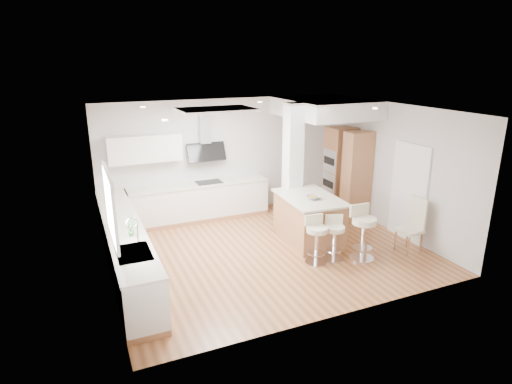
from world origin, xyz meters
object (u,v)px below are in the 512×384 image
peninsula (309,218)px  bar_stool_c (363,230)px  bar_stool_b (334,235)px  dining_chair (413,223)px  bar_stool_a (316,237)px

peninsula → bar_stool_c: size_ratio=1.56×
bar_stool_b → bar_stool_c: bar_stool_c is taller
peninsula → bar_stool_b: bearing=-87.2°
bar_stool_c → dining_chair: dining_chair is taller
peninsula → dining_chair: dining_chair is taller
bar_stool_c → bar_stool_b: bearing=160.2°
peninsula → bar_stool_b: (-0.01, -0.97, -0.00)m
bar_stool_a → bar_stool_b: 0.40m
bar_stool_b → dining_chair: dining_chair is taller
bar_stool_c → dining_chair: (1.15, -0.09, -0.01)m
peninsula → bar_stool_a: peninsula is taller
dining_chair → bar_stool_c: bearing=169.7°
peninsula → bar_stool_c: (0.49, -1.17, 0.10)m
bar_stool_c → dining_chair: bearing=-3.0°
bar_stool_b → bar_stool_a: bearing=-157.7°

